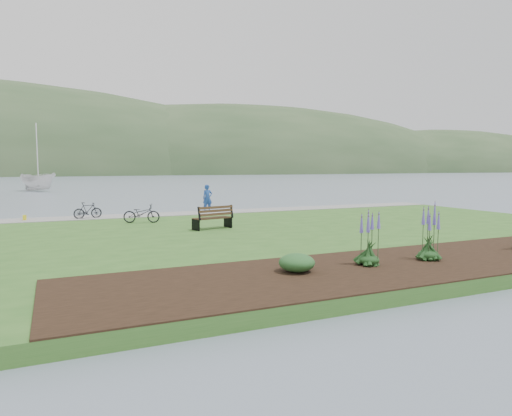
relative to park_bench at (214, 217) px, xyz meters
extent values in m
plane|color=slate|center=(1.84, 0.34, -0.96)|extent=(600.00, 600.00, 0.00)
cube|color=#2D5A20|center=(1.84, -1.66, -0.76)|extent=(34.00, 20.00, 0.40)
cube|color=gray|center=(1.84, 7.24, -0.54)|extent=(34.00, 2.20, 0.03)
cube|color=black|center=(4.84, -9.46, -0.54)|extent=(24.00, 4.40, 0.04)
cube|color=#312013|center=(-0.03, 0.12, -0.05)|extent=(1.90, 1.03, 0.06)
cube|color=#312013|center=(0.05, -0.21, 0.28)|extent=(1.79, 0.59, 0.56)
cube|color=black|center=(-0.88, -0.09, -0.31)|extent=(0.21, 0.62, 0.49)
cube|color=black|center=(0.82, 0.32, -0.31)|extent=(0.21, 0.62, 0.49)
imported|color=navy|center=(2.26, 7.84, 0.45)|extent=(0.75, 0.52, 2.02)
imported|color=black|center=(-2.61, 3.74, -0.08)|extent=(1.25, 1.95, 0.96)
imported|color=black|center=(-4.99, 6.86, -0.10)|extent=(0.67, 1.56, 0.91)
imported|color=silver|center=(-8.38, 46.72, -0.96)|extent=(15.14, 15.18, 28.31)
cube|color=yellow|center=(-8.13, 7.25, -0.41)|extent=(0.18, 0.27, 0.29)
ellipsoid|color=#133614|center=(3.71, -9.41, -0.36)|extent=(0.62, 0.62, 0.31)
cone|color=#5447A4|center=(3.71, -9.41, 0.56)|extent=(0.40, 0.40, 1.54)
ellipsoid|color=#133614|center=(1.58, -9.26, -0.36)|extent=(0.62, 0.62, 0.31)
cone|color=#5447A4|center=(1.58, -9.26, 0.55)|extent=(0.40, 0.40, 1.53)
ellipsoid|color=#1E4C21|center=(-0.74, -9.15, -0.27)|extent=(0.99, 0.99, 0.49)
camera|label=1|loc=(-6.72, -19.81, 2.34)|focal=32.00mm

